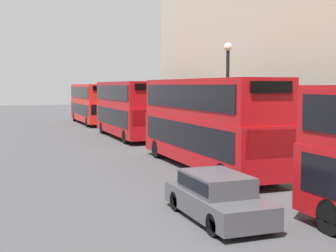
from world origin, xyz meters
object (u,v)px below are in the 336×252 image
(bus_trailing, at_px, (91,102))
(car_hatchback, at_px, (217,195))
(bus_second_in_queue, at_px, (206,120))
(bus_third_in_queue, at_px, (127,107))

(bus_trailing, xyz_separation_m, car_hatchback, (-3.40, -36.90, -1.58))
(bus_second_in_queue, height_order, car_hatchback, bus_second_in_queue)
(bus_second_in_queue, distance_m, bus_trailing, 28.86)
(bus_trailing, relative_size, car_hatchback, 2.55)
(bus_second_in_queue, xyz_separation_m, bus_third_in_queue, (0.00, 14.52, -0.01))
(bus_second_in_queue, xyz_separation_m, car_hatchback, (-3.40, -8.04, -1.67))
(bus_second_in_queue, relative_size, car_hatchback, 2.62)
(bus_third_in_queue, distance_m, bus_trailing, 14.34)
(bus_third_in_queue, height_order, car_hatchback, bus_third_in_queue)
(bus_second_in_queue, bearing_deg, bus_trailing, 90.00)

